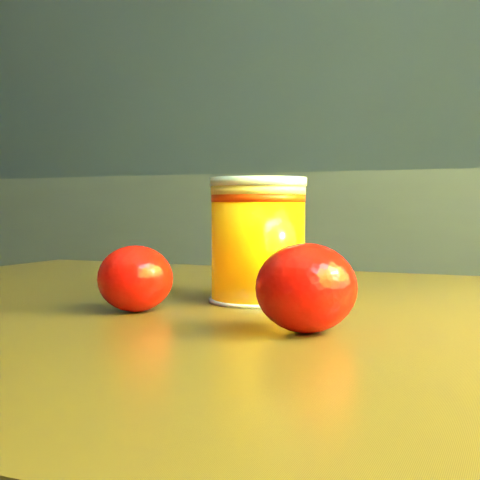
% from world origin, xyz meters
% --- Properties ---
extents(kitchen_counter, '(3.15, 0.60, 0.90)m').
position_xyz_m(kitchen_counter, '(0.00, 1.45, 0.45)').
color(kitchen_counter, '#444449').
rests_on(kitchen_counter, ground).
extents(table, '(1.02, 0.73, 0.74)m').
position_xyz_m(table, '(1.04, 0.19, 0.64)').
color(table, brown).
rests_on(table, ground).
extents(juice_glass, '(0.09, 0.09, 0.11)m').
position_xyz_m(juice_glass, '(1.01, 0.23, 0.79)').
color(juice_glass, orange).
rests_on(juice_glass, table).
extents(orange_front, '(0.08, 0.08, 0.05)m').
position_xyz_m(orange_front, '(0.94, 0.13, 0.76)').
color(orange_front, red).
rests_on(orange_front, table).
extents(orange_back, '(0.08, 0.08, 0.06)m').
position_xyz_m(orange_back, '(1.09, 0.11, 0.77)').
color(orange_back, red).
rests_on(orange_back, table).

